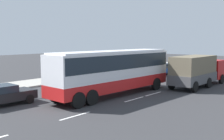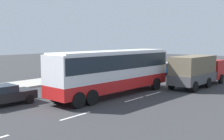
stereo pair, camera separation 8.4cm
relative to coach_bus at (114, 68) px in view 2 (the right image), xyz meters
The scene contains 8 objects.
ground_plane 2.53m from the coach_bus, 45.23° to the left, with size 120.00×120.00×0.00m, color #333335.
sidewalk_curb 10.37m from the coach_bus, 85.38° to the left, with size 80.00×4.00×0.15m, color #A8A399.
lane_centreline 3.14m from the coach_bus, 95.33° to the right, with size 38.42×0.16×0.01m.
coach_bus is the anchor object (origin of this frame).
cargo_truck 9.16m from the coach_bus, 22.46° to the right, with size 8.12×2.66×2.99m.
car_silver_hatch 16.75m from the coach_bus, ahead, with size 4.66×2.38×1.38m.
car_blue_saloon 14.54m from the coach_bus, 14.22° to the left, with size 4.57×2.15×1.47m.
pedestrian_near_curb 10.72m from the coach_bus, 81.06° to the left, with size 0.32×0.32×1.56m.
Camera 2 is at (-17.95, -14.97, 4.54)m, focal length 44.39 mm.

